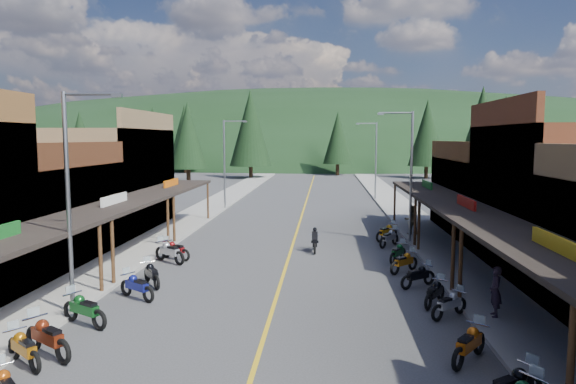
% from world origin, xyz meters
% --- Properties ---
extents(ground, '(220.00, 220.00, 0.00)m').
position_xyz_m(ground, '(0.00, 0.00, 0.00)').
color(ground, '#38383A').
rests_on(ground, ground).
extents(centerline, '(0.15, 90.00, 0.01)m').
position_xyz_m(centerline, '(0.00, 20.00, 0.01)').
color(centerline, gold).
rests_on(centerline, ground).
extents(sidewalk_west, '(3.40, 94.00, 0.15)m').
position_xyz_m(sidewalk_west, '(-8.70, 20.00, 0.07)').
color(sidewalk_west, gray).
rests_on(sidewalk_west, ground).
extents(sidewalk_east, '(3.40, 94.00, 0.15)m').
position_xyz_m(sidewalk_east, '(8.70, 20.00, 0.07)').
color(sidewalk_east, gray).
rests_on(sidewalk_east, ground).
extents(shop_west_2, '(10.90, 9.00, 6.20)m').
position_xyz_m(shop_west_2, '(-13.75, 1.70, 2.53)').
color(shop_west_2, '#3F2111').
rests_on(shop_west_2, ground).
extents(shop_west_3, '(10.90, 10.20, 8.20)m').
position_xyz_m(shop_west_3, '(-13.78, 11.30, 3.52)').
color(shop_west_3, brown).
rests_on(shop_west_3, ground).
extents(shop_east_2, '(10.90, 9.00, 8.20)m').
position_xyz_m(shop_east_2, '(13.78, 1.70, 3.52)').
color(shop_east_2, '#562B19').
rests_on(shop_east_2, ground).
extents(shop_east_3, '(10.90, 10.20, 6.20)m').
position_xyz_m(shop_east_3, '(13.75, 11.30, 2.53)').
color(shop_east_3, '#4C2D16').
rests_on(shop_east_3, ground).
extents(streetlight_0, '(2.16, 0.18, 8.00)m').
position_xyz_m(streetlight_0, '(-6.95, -6.00, 4.46)').
color(streetlight_0, gray).
rests_on(streetlight_0, ground).
extents(streetlight_1, '(2.16, 0.18, 8.00)m').
position_xyz_m(streetlight_1, '(-6.95, 22.00, 4.46)').
color(streetlight_1, gray).
rests_on(streetlight_1, ground).
extents(streetlight_2, '(2.16, 0.18, 8.00)m').
position_xyz_m(streetlight_2, '(6.95, 8.00, 4.46)').
color(streetlight_2, gray).
rests_on(streetlight_2, ground).
extents(streetlight_3, '(2.16, 0.18, 8.00)m').
position_xyz_m(streetlight_3, '(6.95, 30.00, 4.46)').
color(streetlight_3, gray).
rests_on(streetlight_3, ground).
extents(ridge_hill, '(310.00, 140.00, 60.00)m').
position_xyz_m(ridge_hill, '(0.00, 135.00, 0.00)').
color(ridge_hill, black).
rests_on(ridge_hill, ground).
extents(pine_0, '(5.04, 5.04, 11.00)m').
position_xyz_m(pine_0, '(-40.00, 62.00, 6.48)').
color(pine_0, black).
rests_on(pine_0, ground).
extents(pine_1, '(5.88, 5.88, 12.50)m').
position_xyz_m(pine_1, '(-24.00, 70.00, 7.24)').
color(pine_1, black).
rests_on(pine_1, ground).
extents(pine_2, '(6.72, 6.72, 14.00)m').
position_xyz_m(pine_2, '(-10.00, 58.00, 7.99)').
color(pine_2, black).
rests_on(pine_2, ground).
extents(pine_3, '(5.04, 5.04, 11.00)m').
position_xyz_m(pine_3, '(4.00, 66.00, 6.48)').
color(pine_3, black).
rests_on(pine_3, ground).
extents(pine_4, '(5.88, 5.88, 12.50)m').
position_xyz_m(pine_4, '(18.00, 60.00, 7.24)').
color(pine_4, black).
rests_on(pine_4, ground).
extents(pine_5, '(6.72, 6.72, 14.00)m').
position_xyz_m(pine_5, '(34.00, 72.00, 7.99)').
color(pine_5, black).
rests_on(pine_5, ground).
extents(pine_7, '(5.88, 5.88, 12.50)m').
position_xyz_m(pine_7, '(-32.00, 76.00, 7.24)').
color(pine_7, black).
rests_on(pine_7, ground).
extents(pine_8, '(4.48, 4.48, 10.00)m').
position_xyz_m(pine_8, '(-22.00, 40.00, 5.98)').
color(pine_8, black).
rests_on(pine_8, ground).
extents(pine_9, '(4.93, 4.93, 10.80)m').
position_xyz_m(pine_9, '(24.00, 45.00, 6.38)').
color(pine_9, black).
rests_on(pine_9, ground).
extents(pine_10, '(5.38, 5.38, 11.60)m').
position_xyz_m(pine_10, '(-18.00, 50.00, 6.78)').
color(pine_10, black).
rests_on(pine_10, ground).
extents(pine_11, '(5.82, 5.82, 12.40)m').
position_xyz_m(pine_11, '(20.00, 38.00, 7.19)').
color(pine_11, black).
rests_on(pine_11, ground).
extents(bike_west_3, '(1.99, 1.73, 1.14)m').
position_xyz_m(bike_west_3, '(-6.46, -10.06, 0.57)').
color(bike_west_3, '#99590A').
rests_on(bike_west_3, ground).
extents(bike_west_4, '(2.35, 1.89, 1.32)m').
position_xyz_m(bike_west_4, '(-6.12, -9.43, 0.66)').
color(bike_west_4, maroon).
rests_on(bike_west_4, ground).
extents(bike_west_5, '(2.29, 1.72, 1.26)m').
position_xyz_m(bike_west_5, '(-6.24, -6.90, 0.63)').
color(bike_west_5, '#0E4918').
rests_on(bike_west_5, ground).
extents(bike_west_6, '(2.07, 1.70, 1.17)m').
position_xyz_m(bike_west_6, '(-5.50, -3.95, 0.58)').
color(bike_west_6, navy).
rests_on(bike_west_6, ground).
extents(bike_west_7, '(1.70, 2.03, 1.15)m').
position_xyz_m(bike_west_7, '(-5.54, -2.07, 0.57)').
color(bike_west_7, black).
rests_on(bike_west_7, ground).
extents(bike_west_8, '(2.26, 1.94, 1.29)m').
position_xyz_m(bike_west_8, '(-6.02, 2.02, 0.64)').
color(bike_west_8, '#9E9EA3').
rests_on(bike_west_8, ground).
extents(bike_west_9, '(2.07, 1.58, 1.15)m').
position_xyz_m(bike_west_9, '(-5.95, 2.77, 0.57)').
color(bike_west_9, maroon).
rests_on(bike_west_9, ground).
extents(bike_east_4, '(1.82, 2.07, 1.19)m').
position_xyz_m(bike_east_4, '(6.07, -8.89, 0.60)').
color(bike_east_4, '#CC5C0E').
rests_on(bike_east_4, ground).
extents(bike_east_5, '(1.82, 1.68, 1.07)m').
position_xyz_m(bike_east_5, '(6.39, -5.16, 0.53)').
color(bike_east_5, '#A4A5AA').
rests_on(bike_east_5, ground).
extents(bike_east_6, '(1.54, 1.95, 1.09)m').
position_xyz_m(bike_east_6, '(6.16, -3.82, 0.54)').
color(bike_east_6, black).
rests_on(bike_east_6, ground).
extents(bike_east_7, '(1.92, 1.65, 1.09)m').
position_xyz_m(bike_east_7, '(5.94, -1.43, 0.55)').
color(bike_east_7, black).
rests_on(bike_east_7, ground).
extents(bike_east_8, '(1.86, 1.85, 1.13)m').
position_xyz_m(bike_east_8, '(5.71, 0.98, 0.56)').
color(bike_east_8, '#AE600C').
rests_on(bike_east_8, ground).
extents(bike_east_9, '(1.51, 2.00, 1.10)m').
position_xyz_m(bike_east_9, '(5.71, 3.05, 0.55)').
color(bike_east_9, '#0D431A').
rests_on(bike_east_9, ground).
extents(bike_east_10, '(1.76, 2.07, 1.18)m').
position_xyz_m(bike_east_10, '(5.73, 6.88, 0.59)').
color(bike_east_10, gray).
rests_on(bike_east_10, ground).
extents(bike_east_11, '(1.92, 2.05, 1.21)m').
position_xyz_m(bike_east_11, '(5.79, 8.66, 0.60)').
color(bike_east_11, '#C9810E').
rests_on(bike_east_11, ground).
extents(rider_on_bike, '(0.67, 1.91, 1.44)m').
position_xyz_m(rider_on_bike, '(1.37, 5.18, 0.58)').
color(rider_on_bike, black).
rests_on(rider_on_bike, ground).
extents(pedestrian_east_a, '(0.48, 0.68, 1.78)m').
position_xyz_m(pedestrian_east_a, '(7.93, -5.31, 1.04)').
color(pedestrian_east_a, '#261B29').
rests_on(pedestrian_east_a, sidewalk_east).
extents(pedestrian_east_b, '(0.99, 0.67, 1.89)m').
position_xyz_m(pedestrian_east_b, '(7.55, 10.24, 1.10)').
color(pedestrian_east_b, brown).
rests_on(pedestrian_east_b, sidewalk_east).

